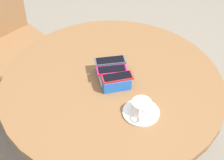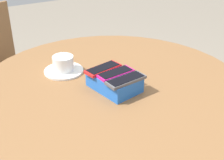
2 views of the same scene
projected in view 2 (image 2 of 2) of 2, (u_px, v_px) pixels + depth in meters
The scene contains 7 objects.
round_table at pixel (112, 113), 1.20m from camera, with size 1.02×1.02×0.74m.
phone_box at pixel (114, 82), 1.11m from camera, with size 0.20×0.16×0.05m.
phone_gray at pixel (126, 80), 1.05m from camera, with size 0.07×0.15×0.01m.
phone_magenta at pixel (115, 73), 1.10m from camera, with size 0.07×0.14×0.01m.
phone_red at pixel (103, 69), 1.13m from camera, with size 0.08×0.14×0.01m.
saucer at pixel (64, 71), 1.23m from camera, with size 0.15×0.15×0.01m, color white.
coffee_cup at pixel (63, 63), 1.22m from camera, with size 0.11×0.08×0.06m.
Camera 2 is at (-0.87, 0.49, 1.30)m, focal length 50.00 mm.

